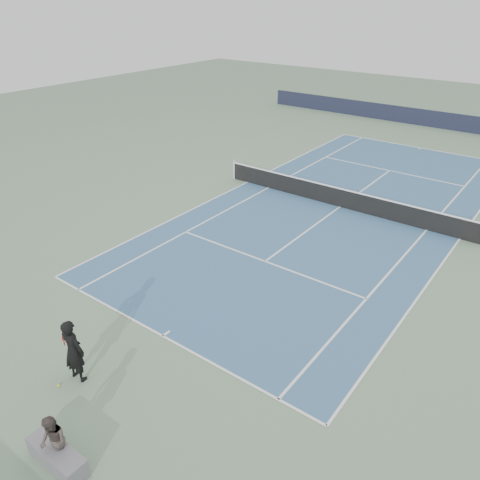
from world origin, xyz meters
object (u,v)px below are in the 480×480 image
Objects in this scene: tennis_net at (341,197)px; tennis_ball at (59,386)px; tennis_player at (73,350)px; spectator_bench at (55,449)px.

tennis_ball is at bearing -92.83° from tennis_net.
tennis_player reaches higher than tennis_net.
tennis_ball is 2.46m from spectator_bench.
tennis_net is 6.86× the size of tennis_player.
spectator_bench is (2.01, -1.35, 0.46)m from tennis_ball.
spectator_bench is (1.86, -1.87, -0.44)m from tennis_player.
tennis_net is 182.20× the size of tennis_ball.
tennis_ball is (-0.14, -0.53, -0.91)m from tennis_player.
tennis_net is at bearing 87.17° from tennis_ball.
tennis_player is 2.68m from spectator_bench.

